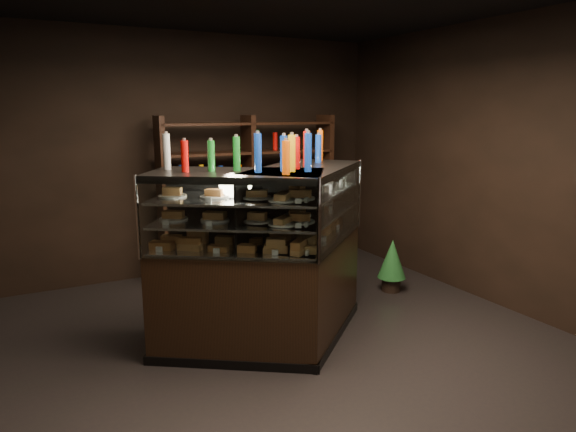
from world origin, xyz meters
name	(u,v)px	position (x,y,z in m)	size (l,w,h in m)	color
ground	(283,344)	(0.00, 0.00, 0.00)	(5.00, 5.00, 0.00)	black
room_shell	(282,125)	(0.00, 0.00, 1.94)	(5.02, 5.02, 3.01)	black
display_case	(272,286)	(-0.05, 0.11, 0.52)	(2.26, 1.51, 1.58)	black
food_display	(272,213)	(-0.05, 0.10, 1.19)	(1.85, 1.00, 0.48)	#B36B40
bottles_top	(271,152)	(-0.05, 0.11, 1.71)	(1.67, 0.86, 0.30)	yellow
potted_conifer	(392,258)	(1.75, 0.65, 0.40)	(0.32, 0.32, 0.69)	black
back_shelving	(250,226)	(0.58, 2.05, 0.61)	(2.24, 0.51, 2.00)	black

